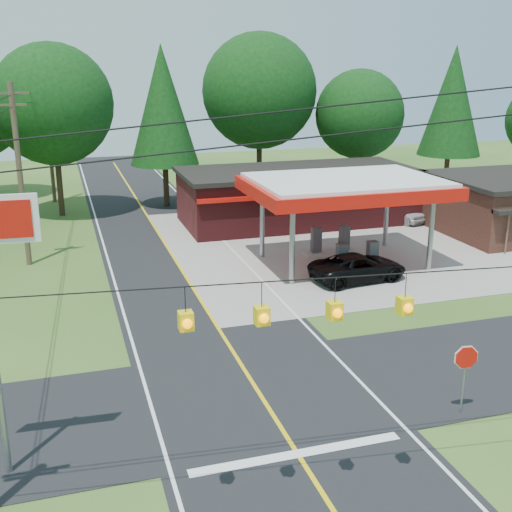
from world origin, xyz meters
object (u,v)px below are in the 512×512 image
object	(u,v)px
gas_canopy	(345,189)
octagonal_stop_sign	(466,363)
sedan_car	(399,211)
suv_car	(358,268)

from	to	relation	value
gas_canopy	octagonal_stop_sign	size ratio (longest dim) A/B	4.38
gas_canopy	sedan_car	size ratio (longest dim) A/B	2.42
sedan_car	octagonal_stop_sign	size ratio (longest dim) A/B	1.81
octagonal_stop_sign	sedan_car	bearing A→B (deg)	65.19
suv_car	octagonal_stop_sign	bearing A→B (deg)	162.75
gas_canopy	suv_car	bearing A→B (deg)	-99.46
gas_canopy	suv_car	distance (m)	4.68
gas_canopy	octagonal_stop_sign	xyz separation A→B (m)	(-3.10, -16.01, -2.46)
suv_car	octagonal_stop_sign	distance (m)	13.32
gas_canopy	octagonal_stop_sign	bearing A→B (deg)	-100.96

